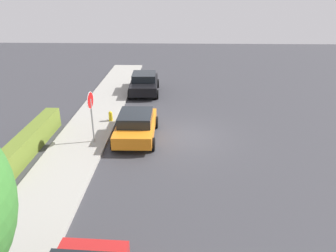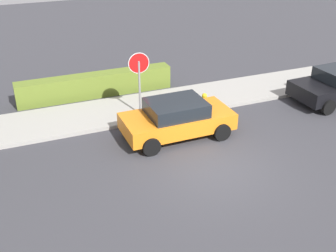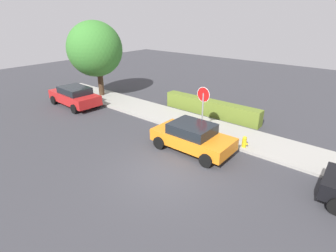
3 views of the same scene
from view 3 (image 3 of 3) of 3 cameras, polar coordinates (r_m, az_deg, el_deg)
ground_plane at (r=11.40m, az=-0.86°, el=-10.09°), size 60.00×60.00×0.00m
sidewalk_curb at (r=15.18m, az=11.84°, el=-1.36°), size 32.00×2.66×0.14m
stop_sign at (r=14.41m, az=7.64°, el=5.23°), size 0.82×0.08×2.68m
parked_car_orange at (r=12.89m, az=5.32°, el=-2.32°), size 4.01×2.08×1.39m
parked_car_red at (r=20.38m, az=-19.67°, el=6.20°), size 4.42×2.19×1.43m
street_tree_near_corner at (r=21.64m, az=-15.63°, el=15.80°), size 4.19×4.19×5.85m
fire_hydrant at (r=13.58m, az=16.26°, el=-3.53°), size 0.30×0.22×0.72m
front_yard_hedge at (r=17.66m, az=9.22°, el=3.95°), size 6.87×0.72×1.03m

